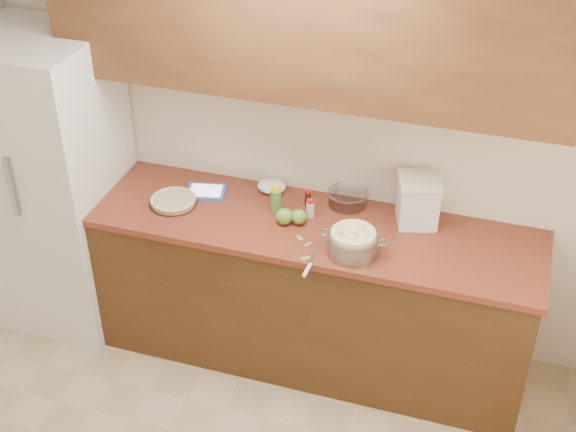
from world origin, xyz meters
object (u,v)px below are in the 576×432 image
(colander, at_px, (353,243))
(flour_canister, at_px, (418,200))
(pie, at_px, (173,201))
(tablet, at_px, (206,191))

(colander, distance_m, flour_canister, 0.46)
(pie, height_order, flour_canister, flour_canister)
(pie, distance_m, colander, 1.05)
(flour_canister, distance_m, tablet, 1.18)
(pie, bearing_deg, flour_canister, 10.31)
(colander, xyz_separation_m, tablet, (-0.92, 0.30, -0.06))
(colander, relative_size, tablet, 1.43)
(tablet, bearing_deg, pie, -138.96)
(colander, height_order, flour_canister, flour_canister)
(pie, xyz_separation_m, colander, (1.04, -0.13, 0.04))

